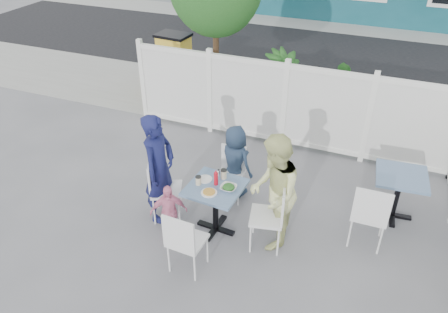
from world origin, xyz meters
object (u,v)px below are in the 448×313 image
at_px(chair_back, 232,169).
at_px(chair_right, 273,212).
at_px(utility_cabinet, 175,63).
at_px(chair_near, 184,239).
at_px(chair_left, 160,185).
at_px(main_table, 215,196).
at_px(spare_table, 400,185).
at_px(toddler, 169,212).
at_px(boy, 235,161).
at_px(woman, 273,193).
at_px(man, 159,169).

bearing_deg(chair_back, chair_right, 131.45).
relative_size(utility_cabinet, chair_near, 1.32).
bearing_deg(chair_left, main_table, 67.98).
height_order(utility_cabinet, chair_back, utility_cabinet).
distance_m(spare_table, toddler, 3.29).
xyz_separation_m(main_table, chair_near, (-0.05, -0.87, -0.04)).
height_order(utility_cabinet, boy, utility_cabinet).
bearing_deg(chair_near, utility_cabinet, 121.30).
height_order(spare_table, chair_near, chair_near).
bearing_deg(chair_right, woman, 13.37).
bearing_deg(woman, toddler, -85.04).
distance_m(chair_back, boy, 0.12).
relative_size(man, toddler, 1.92).
xyz_separation_m(man, boy, (0.80, 0.91, -0.24)).
distance_m(chair_left, chair_near, 1.17).
bearing_deg(utility_cabinet, woman, -44.02).
bearing_deg(chair_left, chair_near, 20.18).
relative_size(main_table, woman, 0.47).
relative_size(main_table, chair_back, 0.90).
relative_size(main_table, man, 0.46).
xyz_separation_m(chair_left, woman, (1.63, 0.09, 0.26)).
xyz_separation_m(spare_table, woman, (-1.54, -1.17, 0.25)).
relative_size(utility_cabinet, man, 0.75).
bearing_deg(main_table, chair_right, -0.15).
height_order(chair_left, toddler, chair_left).
relative_size(chair_left, woman, 0.59).
bearing_deg(spare_table, woman, -142.88).
relative_size(chair_back, man, 0.52).
xyz_separation_m(spare_table, chair_near, (-2.38, -2.11, -0.03)).
relative_size(man, woman, 1.01).
height_order(chair_back, toddler, toddler).
distance_m(spare_table, chair_near, 3.18).
bearing_deg(man, spare_table, -67.06).
height_order(woman, boy, woman).
relative_size(chair_left, man, 0.59).
bearing_deg(spare_table, chair_back, -170.44).
height_order(main_table, chair_left, chair_left).
xyz_separation_m(chair_near, toddler, (-0.48, 0.50, -0.12)).
relative_size(spare_table, chair_back, 0.88).
relative_size(utility_cabinet, spare_table, 1.65).
bearing_deg(chair_near, chair_left, 135.80).
height_order(chair_right, woman, woman).
relative_size(chair_right, woman, 0.60).
xyz_separation_m(main_table, woman, (0.78, 0.08, 0.23)).
bearing_deg(toddler, spare_table, -2.15).
bearing_deg(chair_left, utility_cabinet, -177.93).
relative_size(chair_right, chair_near, 1.05).
distance_m(utility_cabinet, chair_left, 4.65).
relative_size(chair_near, man, 0.57).
xyz_separation_m(spare_table, toddler, (-2.86, -1.61, -0.14)).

